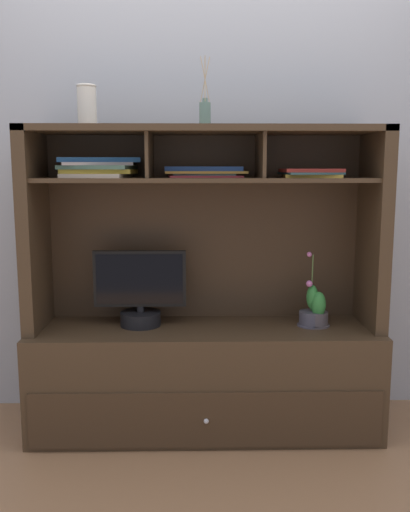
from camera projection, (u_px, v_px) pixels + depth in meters
floor_plane at (205, 426)px, 2.82m from camera, size 6.00×6.00×0.02m
back_wall at (204, 145)px, 2.88m from camera, size 6.00×0.02×2.80m
media_console at (205, 344)px, 2.76m from camera, size 1.68×0.55×1.47m
tv_monitor at (140, 294)px, 2.71m from camera, size 0.45×0.20×0.37m
potted_orchid at (311, 317)px, 2.72m from camera, size 0.13×0.13×0.37m
potted_fern at (316, 310)px, 2.72m from camera, size 0.14×0.14×0.20m
magazine_stack_left at (311, 173)px, 2.60m from camera, size 0.28×0.28×0.04m
magazine_stack_centre at (205, 172)px, 2.66m from camera, size 0.39×0.26×0.05m
magazine_stack_right at (98, 168)px, 2.62m from camera, size 0.39×0.30×0.09m
diffuser_bottle at (205, 113)px, 2.58m from camera, size 0.05×0.05×0.31m
ceramic_vase at (87, 105)px, 2.57m from camera, size 0.09×0.09×0.19m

